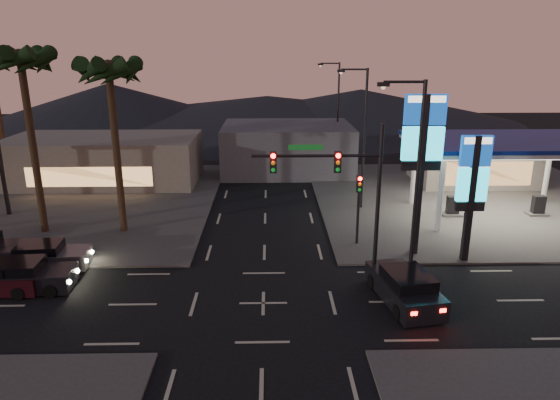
{
  "coord_description": "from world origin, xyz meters",
  "views": [
    {
      "loc": [
        0.33,
        -20.62,
        11.28
      ],
      "look_at": [
        0.91,
        6.49,
        3.0
      ],
      "focal_mm": 32.0,
      "sensor_mm": 36.0,
      "label": 1
    }
  ],
  "objects_px": {
    "pylon_sign_tall": "(423,144)",
    "suv_station": "(405,287)",
    "pylon_sign_short": "(473,180)",
    "car_lane_b_front": "(45,257)",
    "gas_station": "(504,145)",
    "car_lane_a_front": "(24,277)",
    "traffic_signal_mast": "(342,182)"
  },
  "relations": [
    {
      "from": "pylon_sign_short",
      "to": "suv_station",
      "type": "distance_m",
      "value": 7.47
    },
    {
      "from": "pylon_sign_tall",
      "to": "pylon_sign_short",
      "type": "xyz_separation_m",
      "value": [
        2.5,
        -1.0,
        -1.74
      ]
    },
    {
      "from": "traffic_signal_mast",
      "to": "suv_station",
      "type": "height_order",
      "value": "traffic_signal_mast"
    },
    {
      "from": "pylon_sign_short",
      "to": "car_lane_b_front",
      "type": "distance_m",
      "value": 22.95
    },
    {
      "from": "pylon_sign_short",
      "to": "suv_station",
      "type": "bearing_deg",
      "value": -134.89
    },
    {
      "from": "pylon_sign_tall",
      "to": "car_lane_b_front",
      "type": "distance_m",
      "value": 20.95
    },
    {
      "from": "pylon_sign_tall",
      "to": "car_lane_b_front",
      "type": "xyz_separation_m",
      "value": [
        -20.1,
        -1.48,
        -5.72
      ]
    },
    {
      "from": "car_lane_b_front",
      "to": "pylon_sign_tall",
      "type": "bearing_deg",
      "value": 4.21
    },
    {
      "from": "suv_station",
      "to": "car_lane_b_front",
      "type": "bearing_deg",
      "value": 167.48
    },
    {
      "from": "gas_station",
      "to": "car_lane_a_front",
      "type": "bearing_deg",
      "value": -159.31
    },
    {
      "from": "pylon_sign_tall",
      "to": "gas_station",
      "type": "bearing_deg",
      "value": 40.91
    },
    {
      "from": "traffic_signal_mast",
      "to": "car_lane_b_front",
      "type": "xyz_separation_m",
      "value": [
        -15.36,
        2.03,
        -4.55
      ]
    },
    {
      "from": "pylon_sign_short",
      "to": "traffic_signal_mast",
      "type": "distance_m",
      "value": 7.69
    },
    {
      "from": "pylon_sign_tall",
      "to": "car_lane_a_front",
      "type": "distance_m",
      "value": 21.25
    },
    {
      "from": "traffic_signal_mast",
      "to": "car_lane_b_front",
      "type": "distance_m",
      "value": 16.15
    },
    {
      "from": "car_lane_a_front",
      "to": "gas_station",
      "type": "bearing_deg",
      "value": 20.69
    },
    {
      "from": "pylon_sign_short",
      "to": "car_lane_b_front",
      "type": "bearing_deg",
      "value": -178.79
    },
    {
      "from": "traffic_signal_mast",
      "to": "gas_station",
      "type": "bearing_deg",
      "value": 39.28
    },
    {
      "from": "pylon_sign_tall",
      "to": "pylon_sign_short",
      "type": "height_order",
      "value": "pylon_sign_tall"
    },
    {
      "from": "traffic_signal_mast",
      "to": "car_lane_a_front",
      "type": "bearing_deg",
      "value": -178.47
    },
    {
      "from": "gas_station",
      "to": "traffic_signal_mast",
      "type": "bearing_deg",
      "value": -140.72
    },
    {
      "from": "traffic_signal_mast",
      "to": "pylon_sign_tall",
      "type": "bearing_deg",
      "value": 36.52
    },
    {
      "from": "gas_station",
      "to": "suv_station",
      "type": "distance_m",
      "value": 15.9
    },
    {
      "from": "gas_station",
      "to": "pylon_sign_short",
      "type": "distance_m",
      "value": 9.02
    },
    {
      "from": "pylon_sign_tall",
      "to": "car_lane_a_front",
      "type": "height_order",
      "value": "pylon_sign_tall"
    },
    {
      "from": "gas_station",
      "to": "car_lane_a_front",
      "type": "relative_size",
      "value": 2.58
    },
    {
      "from": "suv_station",
      "to": "pylon_sign_short",
      "type": "bearing_deg",
      "value": 45.11
    },
    {
      "from": "car_lane_a_front",
      "to": "suv_station",
      "type": "bearing_deg",
      "value": -4.99
    },
    {
      "from": "pylon_sign_tall",
      "to": "suv_station",
      "type": "relative_size",
      "value": 1.78
    },
    {
      "from": "gas_station",
      "to": "suv_station",
      "type": "xyz_separation_m",
      "value": [
        -9.49,
        -12.0,
        -4.34
      ]
    },
    {
      "from": "gas_station",
      "to": "suv_station",
      "type": "relative_size",
      "value": 2.42
    },
    {
      "from": "traffic_signal_mast",
      "to": "pylon_sign_short",
      "type": "bearing_deg",
      "value": 19.13
    }
  ]
}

